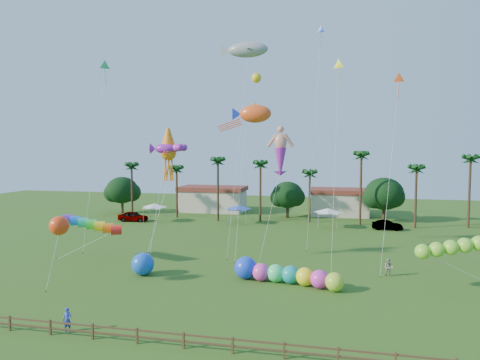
% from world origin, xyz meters
% --- Properties ---
extents(ground, '(160.00, 160.00, 0.00)m').
position_xyz_m(ground, '(0.00, 0.00, 0.00)').
color(ground, '#285116').
rests_on(ground, ground).
extents(tree_line, '(69.46, 8.91, 11.00)m').
position_xyz_m(tree_line, '(3.57, 44.00, 4.28)').
color(tree_line, '#3A2819').
rests_on(tree_line, ground).
extents(buildings_row, '(35.00, 7.00, 4.00)m').
position_xyz_m(buildings_row, '(-3.09, 50.00, 2.00)').
color(buildings_row, beige).
rests_on(buildings_row, ground).
extents(tent_row, '(31.00, 4.00, 0.60)m').
position_xyz_m(tent_row, '(-6.00, 36.33, 2.75)').
color(tent_row, white).
rests_on(tent_row, ground).
extents(fence, '(36.12, 0.12, 1.00)m').
position_xyz_m(fence, '(0.00, -6.00, 0.61)').
color(fence, brown).
rests_on(fence, ground).
extents(car_a, '(5.02, 2.26, 1.67)m').
position_xyz_m(car_a, '(-23.71, 35.64, 0.84)').
color(car_a, '#4C4C54').
rests_on(car_a, ground).
extents(car_b, '(4.37, 1.64, 1.43)m').
position_xyz_m(car_b, '(16.67, 36.46, 0.71)').
color(car_b, '#4C4C54').
rests_on(car_b, ground).
extents(spectator_a, '(0.65, 0.50, 1.57)m').
position_xyz_m(spectator_a, '(-8.23, -5.31, 0.79)').
color(spectator_a, '#3345B5').
rests_on(spectator_a, ground).
extents(spectator_b, '(0.99, 0.89, 1.68)m').
position_xyz_m(spectator_b, '(13.84, 11.95, 0.84)').
color(spectator_b, '#A29587').
rests_on(spectator_b, ground).
extents(caterpillar_inflatable, '(10.02, 3.94, 2.05)m').
position_xyz_m(caterpillar_inflatable, '(4.42, 7.72, 0.86)').
color(caterpillar_inflatable, '#F23FB7').
rests_on(caterpillar_inflatable, ground).
extents(blue_ball, '(2.14, 2.14, 2.14)m').
position_xyz_m(blue_ball, '(-8.87, 7.47, 1.07)').
color(blue_ball, blue).
rests_on(blue_ball, ground).
extents(rainbow_tube, '(9.22, 3.56, 4.13)m').
position_xyz_m(rainbow_tube, '(-15.03, 10.41, 3.61)').
color(rainbow_tube, red).
rests_on(rainbow_tube, ground).
extents(green_worm, '(10.33, 1.98, 4.10)m').
position_xyz_m(green_worm, '(16.05, 8.25, 3.33)').
color(green_worm, '#82DA30').
rests_on(green_worm, ground).
extents(orange_ball_kite, '(2.00, 2.46, 6.21)m').
position_xyz_m(orange_ball_kite, '(-14.23, 2.61, 5.38)').
color(orange_ball_kite, '#FF3E14').
rests_on(orange_ball_kite, ground).
extents(merman_kite, '(3.00, 5.98, 14.02)m').
position_xyz_m(merman_kite, '(2.92, 17.62, 11.38)').
color(merman_kite, tan).
rests_on(merman_kite, ground).
extents(fish_kite, '(5.71, 6.97, 17.11)m').
position_xyz_m(fish_kite, '(-0.13, 18.89, 15.96)').
color(fish_kite, '#FE511C').
rests_on(fish_kite, ground).
extents(shark_kite, '(6.63, 7.93, 24.82)m').
position_xyz_m(shark_kite, '(-1.41, 20.99, 23.67)').
color(shark_kite, gray).
rests_on(shark_kite, ground).
extents(squid_kite, '(2.39, 4.95, 14.16)m').
position_xyz_m(squid_kite, '(-7.91, 11.85, 11.57)').
color(squid_kite, orange).
rests_on(squid_kite, ground).
extents(lobster_kite, '(3.83, 4.23, 12.73)m').
position_xyz_m(lobster_kite, '(-8.10, 11.46, 11.98)').
color(lobster_kite, purple).
rests_on(lobster_kite, ground).
extents(delta_kite_red, '(2.59, 5.11, 19.61)m').
position_xyz_m(delta_kite_red, '(14.91, 16.19, 18.68)').
color(delta_kite_red, '#D84C18').
rests_on(delta_kite_red, ground).
extents(delta_kite_yellow, '(1.16, 3.45, 20.53)m').
position_xyz_m(delta_kite_yellow, '(8.96, 12.81, 19.55)').
color(delta_kite_yellow, '#F9FF1A').
rests_on(delta_kite_yellow, ground).
extents(delta_kite_green, '(1.87, 4.29, 22.51)m').
position_xyz_m(delta_kite_green, '(-18.09, 17.53, 21.53)').
color(delta_kite_green, '#2DC36C').
rests_on(delta_kite_green, ground).
extents(delta_kite_blue, '(1.91, 3.75, 26.80)m').
position_xyz_m(delta_kite_blue, '(6.98, 23.47, 25.62)').
color(delta_kite_blue, blue).
rests_on(delta_kite_blue, ground).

